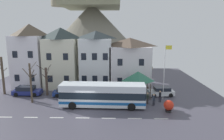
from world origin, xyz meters
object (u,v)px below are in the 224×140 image
(bare_tree_02, at_px, (3,75))
(townhouse_01, at_px, (62,58))
(pedestrian_00, at_px, (148,97))
(bus_shelter, at_px, (138,76))
(flagpole, at_px, (165,69))
(public_bench, at_px, (143,89))
(pedestrian_01, at_px, (160,96))
(bare_tree_01, at_px, (31,82))
(parked_car_00, at_px, (27,91))
(hilltop_castle, at_px, (92,33))
(parked_car_01, at_px, (161,91))
(parked_car_02, at_px, (67,92))
(bare_tree_00, at_px, (46,81))
(pedestrian_02, at_px, (154,99))
(townhouse_02, at_px, (96,59))
(townhouse_03, at_px, (130,63))
(townhouse_00, at_px, (31,55))
(harbour_buoy, at_px, (169,106))
(transit_bus, at_px, (103,95))

(bare_tree_02, bearing_deg, townhouse_01, 29.16)
(townhouse_01, bearing_deg, pedestrian_00, -31.02)
(bus_shelter, xyz_separation_m, flagpole, (3.65, -1.17, 1.40))
(townhouse_01, bearing_deg, public_bench, -12.59)
(pedestrian_01, bearing_deg, flagpole, 57.85)
(bare_tree_01, height_order, bare_tree_02, bare_tree_02)
(flagpole, bearing_deg, bare_tree_02, 175.45)
(parked_car_00, xyz_separation_m, pedestrian_00, (18.15, -3.38, 0.23))
(pedestrian_00, xyz_separation_m, bare_tree_01, (-16.00, 0.04, 2.03))
(hilltop_castle, relative_size, parked_car_01, 8.29)
(parked_car_00, bearing_deg, parked_car_02, -1.24)
(parked_car_02, bearing_deg, public_bench, 3.26)
(townhouse_01, distance_m, bare_tree_00, 5.91)
(pedestrian_02, relative_size, flagpole, 0.20)
(bare_tree_02, bearing_deg, parked_car_02, -3.65)
(townhouse_01, bearing_deg, bare_tree_02, -150.84)
(townhouse_02, xyz_separation_m, bare_tree_02, (-14.14, -4.59, -1.87))
(townhouse_03, relative_size, parked_car_00, 2.01)
(townhouse_00, relative_size, bare_tree_02, 1.86)
(hilltop_castle, xyz_separation_m, bare_tree_00, (-3.93, -26.64, -7.03))
(pedestrian_01, bearing_deg, parked_car_02, 169.46)
(public_bench, relative_size, bare_tree_02, 0.29)
(townhouse_02, relative_size, bus_shelter, 2.52)
(parked_car_02, height_order, harbour_buoy, harbour_buoy)
(pedestrian_00, distance_m, pedestrian_01, 1.92)
(hilltop_castle, bearing_deg, pedestrian_02, -68.92)
(townhouse_02, height_order, parked_car_02, townhouse_02)
(townhouse_01, height_order, bare_tree_02, townhouse_01)
(pedestrian_00, relative_size, bare_tree_01, 0.27)
(townhouse_00, distance_m, harbour_buoy, 25.17)
(townhouse_03, relative_size, bare_tree_01, 1.52)
(parked_car_01, height_order, harbour_buoy, harbour_buoy)
(flagpole, bearing_deg, parked_car_02, 174.82)
(bare_tree_02, bearing_deg, bare_tree_00, -4.04)
(parked_car_02, distance_m, bare_tree_00, 3.55)
(bare_tree_01, relative_size, bare_tree_02, 0.96)
(bare_tree_02, bearing_deg, public_bench, 3.64)
(harbour_buoy, bearing_deg, pedestrian_01, 95.84)
(townhouse_03, relative_size, hilltop_castle, 0.26)
(townhouse_01, xyz_separation_m, parked_car_02, (2.05, -5.16, -4.54))
(transit_bus, xyz_separation_m, flagpole, (8.64, 3.11, 2.97))
(townhouse_01, relative_size, pedestrian_01, 6.24)
(pedestrian_00, relative_size, harbour_buoy, 1.05)
(bare_tree_02, bearing_deg, bare_tree_01, -32.34)
(pedestrian_02, relative_size, public_bench, 0.92)
(bare_tree_00, bearing_deg, townhouse_01, 77.53)
(parked_car_01, xyz_separation_m, pedestrian_01, (-0.76, -2.89, 0.27))
(townhouse_02, relative_size, pedestrian_01, 5.92)
(townhouse_03, xyz_separation_m, bare_tree_00, (-12.99, -5.53, -2.06))
(pedestrian_02, bearing_deg, bus_shelter, 116.13)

